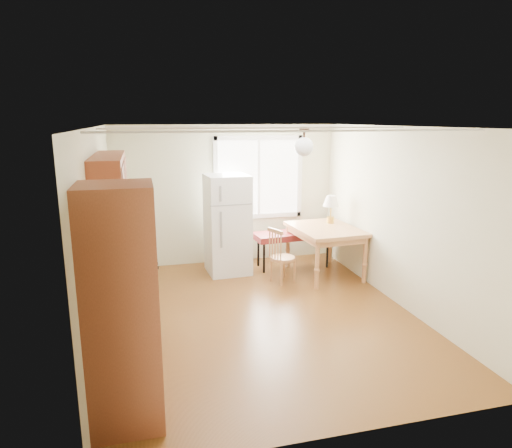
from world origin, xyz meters
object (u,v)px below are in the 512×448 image
object	(u,v)px
dining_table	(325,233)
chair	(279,253)
refrigerator	(227,224)
bench	(293,236)

from	to	relation	value
dining_table	chair	bearing A→B (deg)	-169.93
refrigerator	bench	world-z (taller)	refrigerator
refrigerator	chair	distance (m)	1.08
refrigerator	dining_table	xyz separation A→B (m)	(1.56, -0.53, -0.12)
bench	dining_table	bearing A→B (deg)	-58.43
refrigerator	chair	xyz separation A→B (m)	(0.69, -0.76, -0.34)
bench	dining_table	world-z (taller)	dining_table
chair	bench	bearing A→B (deg)	35.56
refrigerator	chair	world-z (taller)	refrigerator
dining_table	chair	distance (m)	0.93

